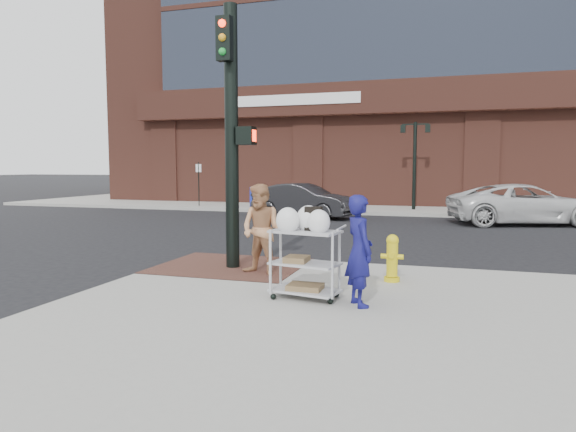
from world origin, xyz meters
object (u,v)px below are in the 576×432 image
(lamp_post, at_px, (415,156))
(minivan_white, at_px, (525,204))
(woman_blue, at_px, (359,251))
(pedestrian_tan, at_px, (261,229))
(utility_cart, at_px, (305,257))
(traffic_signal_pole, at_px, (232,129))
(sedan_dark, at_px, (303,201))
(fire_hydrant, at_px, (392,257))

(lamp_post, height_order, minivan_white, lamp_post)
(woman_blue, bearing_deg, minivan_white, -48.38)
(pedestrian_tan, height_order, utility_cart, pedestrian_tan)
(lamp_post, xyz_separation_m, woman_blue, (0.32, -17.24, -1.68))
(traffic_signal_pole, height_order, sedan_dark, traffic_signal_pole)
(minivan_white, relative_size, utility_cart, 3.87)
(sedan_dark, xyz_separation_m, minivan_white, (8.44, -0.01, 0.03))
(traffic_signal_pole, bearing_deg, pedestrian_tan, -30.01)
(minivan_white, bearing_deg, lamp_post, 31.57)
(lamp_post, distance_m, minivan_white, 6.00)
(utility_cart, xyz_separation_m, fire_hydrant, (1.12, 1.56, -0.21))
(utility_cart, bearing_deg, traffic_signal_pole, 136.58)
(pedestrian_tan, distance_m, fire_hydrant, 2.38)
(traffic_signal_pole, height_order, fire_hydrant, traffic_signal_pole)
(pedestrian_tan, xyz_separation_m, fire_hydrant, (2.34, 0.13, -0.41))
(sedan_dark, xyz_separation_m, utility_cart, (3.72, -13.25, 0.07))
(woman_blue, bearing_deg, lamp_post, -31.14)
(woman_blue, relative_size, pedestrian_tan, 0.95)
(traffic_signal_pole, relative_size, sedan_dark, 1.16)
(woman_blue, xyz_separation_m, fire_hydrant, (0.29, 1.71, -0.37))
(sedan_dark, xyz_separation_m, fire_hydrant, (4.84, -11.70, -0.15))
(lamp_post, relative_size, minivan_white, 0.75)
(pedestrian_tan, bearing_deg, lamp_post, 98.50)
(utility_cart, bearing_deg, pedestrian_tan, 130.52)
(lamp_post, bearing_deg, minivan_white, -42.44)
(minivan_white, relative_size, fire_hydrant, 6.58)
(lamp_post, bearing_deg, woman_blue, -88.94)
(lamp_post, height_order, woman_blue, lamp_post)
(sedan_dark, height_order, minivan_white, minivan_white)
(traffic_signal_pole, distance_m, utility_cart, 3.40)
(traffic_signal_pole, xyz_separation_m, fire_hydrant, (3.08, -0.30, -2.27))
(traffic_signal_pole, relative_size, pedestrian_tan, 3.02)
(pedestrian_tan, height_order, fire_hydrant, pedestrian_tan)
(lamp_post, distance_m, sedan_dark, 6.02)
(pedestrian_tan, xyz_separation_m, utility_cart, (1.22, -1.43, -0.20))
(lamp_post, xyz_separation_m, pedestrian_tan, (-1.73, -15.66, -1.64))
(lamp_post, xyz_separation_m, utility_cart, (-0.51, -17.09, -1.84))
(lamp_post, height_order, sedan_dark, lamp_post)
(lamp_post, height_order, utility_cart, lamp_post)
(utility_cart, bearing_deg, lamp_post, 88.28)
(lamp_post, height_order, traffic_signal_pole, traffic_signal_pole)
(traffic_signal_pole, xyz_separation_m, sedan_dark, (-1.75, 11.39, -2.12))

